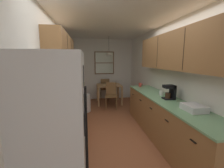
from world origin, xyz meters
name	(u,v)px	position (x,y,z in m)	size (l,w,h in m)	color
ground_plane	(111,122)	(0.00, 1.00, 0.00)	(12.00, 12.00, 0.00)	brown
wall_left	(57,77)	(-1.35, 1.00, 1.27)	(0.10, 9.00, 2.55)	white
wall_right	(160,75)	(1.35, 1.00, 1.27)	(0.10, 9.00, 2.55)	white
wall_back	(102,70)	(0.00, 3.65, 1.27)	(4.40, 0.10, 2.55)	white
ceiling_slab	(111,23)	(0.00, 1.00, 2.59)	(4.40, 9.00, 0.08)	white
refrigerator	(54,134)	(-0.97, -1.25, 0.89)	(0.70, 0.73, 1.79)	silver
stove_range	(64,138)	(-0.99, -0.57, 0.47)	(0.66, 0.58, 1.10)	silver
microwave_over_range	(51,61)	(-1.11, -0.57, 1.68)	(0.39, 0.59, 0.31)	white
counter_left	(72,112)	(-1.00, 0.71, 0.45)	(0.64, 1.98, 0.90)	olive
upper_cabinets_left	(62,51)	(-1.14, 0.66, 1.89)	(0.33, 2.06, 0.68)	olive
counter_right	(164,119)	(1.00, -0.02, 0.45)	(0.64, 3.27, 0.90)	olive
upper_cabinets_right	(176,51)	(1.14, -0.07, 1.87)	(0.33, 2.95, 0.74)	olive
dining_table	(109,88)	(0.20, 2.85, 0.62)	(0.93, 0.82, 0.73)	#A87F51
dining_chair_near	(111,94)	(0.19, 2.23, 0.50)	(0.45, 0.45, 0.90)	brown
dining_chair_far	(105,88)	(0.10, 3.47, 0.50)	(0.40, 0.40, 0.90)	brown
pendant_light	(109,54)	(0.20, 2.85, 1.91)	(0.28, 0.28, 0.69)	black
back_window	(104,63)	(0.10, 3.58, 1.56)	(0.83, 0.05, 0.95)	brown
trash_bin	(86,103)	(-0.70, 2.01, 0.28)	(0.33, 0.33, 0.57)	silver
storage_canister	(66,98)	(-1.00, -0.13, 1.01)	(0.12, 0.12, 0.22)	#265999
dish_towel	(86,131)	(-0.64, -0.43, 0.50)	(0.02, 0.16, 0.24)	beige
coffee_maker	(170,92)	(1.07, -0.08, 1.05)	(0.22, 0.18, 0.29)	black
mug_by_coffeemaker	(161,93)	(1.05, 0.26, 0.95)	(0.13, 0.09, 0.10)	white
mug_spare	(140,85)	(0.94, 1.40, 0.95)	(0.12, 0.09, 0.11)	#BF3F33
dish_rack	(194,108)	(1.06, -0.81, 0.95)	(0.28, 0.34, 0.10)	silver
table_serving_bowl	(110,84)	(0.24, 2.93, 0.76)	(0.17, 0.17, 0.06)	#4C7299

